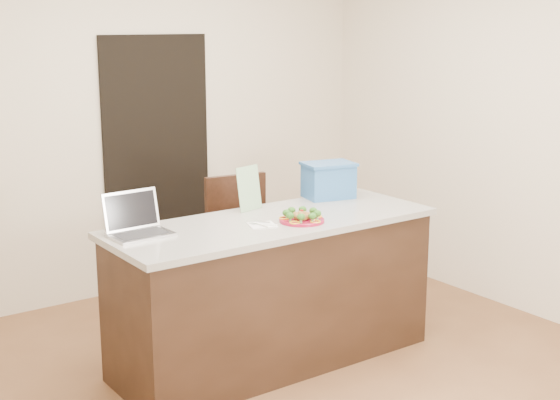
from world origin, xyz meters
TOP-DOWN VIEW (x-y plane):
  - ground at (0.00, 0.00)m, footprint 4.00×4.00m
  - room_shell at (0.00, 0.00)m, footprint 4.00×4.00m
  - doorway at (0.10, 1.98)m, footprint 0.90×0.02m
  - island at (0.00, 0.25)m, footprint 2.06×0.76m
  - plate at (0.11, 0.11)m, footprint 0.27×0.27m
  - meatballs at (0.11, 0.10)m, footprint 0.11×0.11m
  - broccoli at (0.11, 0.11)m, footprint 0.23×0.23m
  - pepper_rings at (0.11, 0.11)m, footprint 0.26×0.27m
  - napkin at (-0.13, 0.17)m, footprint 0.19×0.19m
  - fork at (-0.15, 0.18)m, footprint 0.03×0.14m
  - knife at (-0.10, 0.15)m, footprint 0.07×0.17m
  - yogurt_bottle at (0.14, 0.14)m, footprint 0.03×0.03m
  - laptop at (-0.82, 0.43)m, footprint 0.35×0.28m
  - leaflet at (0.02, 0.54)m, footprint 0.20×0.09m
  - blue_box at (0.66, 0.53)m, footprint 0.38×0.31m
  - chair at (0.25, 0.95)m, footprint 0.52×0.52m

SIDE VIEW (x-z plane):
  - ground at x=0.00m, z-range 0.00..0.00m
  - island at x=0.00m, z-range 0.00..0.92m
  - chair at x=0.25m, z-range 0.07..1.11m
  - napkin at x=-0.13m, z-range 0.92..0.93m
  - fork at x=-0.15m, z-range 0.93..0.93m
  - knife at x=-0.10m, z-range 0.93..0.93m
  - plate at x=0.11m, z-range 0.92..0.94m
  - pepper_rings at x=0.11m, z-range 0.94..0.94m
  - yogurt_bottle at x=0.14m, z-range 0.91..0.98m
  - meatballs at x=0.11m, z-range 0.94..0.98m
  - broccoli at x=0.11m, z-range 0.95..0.99m
  - laptop at x=-0.82m, z-range 0.87..1.10m
  - doorway at x=0.10m, z-range 0.00..2.00m
  - blue_box at x=0.66m, z-range 0.92..1.16m
  - leaflet at x=0.02m, z-range 0.92..1.20m
  - room_shell at x=0.00m, z-range -0.38..3.62m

